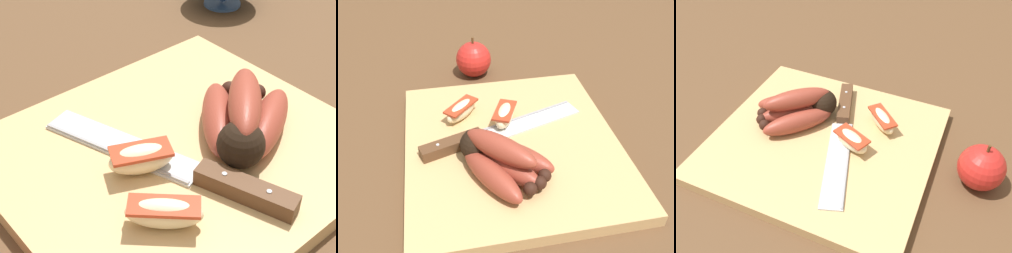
% 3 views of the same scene
% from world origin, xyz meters
% --- Properties ---
extents(ground_plane, '(6.00, 6.00, 0.00)m').
position_xyz_m(ground_plane, '(0.00, 0.00, 0.00)').
color(ground_plane, brown).
extents(cutting_board, '(0.37, 0.33, 0.02)m').
position_xyz_m(cutting_board, '(-0.01, -0.01, 0.01)').
color(cutting_board, tan).
rests_on(cutting_board, ground_plane).
extents(banana_bunch, '(0.15, 0.14, 0.06)m').
position_xyz_m(banana_bunch, '(0.05, -0.05, 0.04)').
color(banana_bunch, black).
rests_on(banana_bunch, cutting_board).
extents(chefs_knife, '(0.12, 0.27, 0.02)m').
position_xyz_m(chefs_knife, '(-0.03, -0.06, 0.03)').
color(chefs_knife, silver).
rests_on(chefs_knife, cutting_board).
extents(apple_wedge_near, '(0.07, 0.07, 0.03)m').
position_xyz_m(apple_wedge_near, '(-0.09, -0.09, 0.04)').
color(apple_wedge_near, beige).
rests_on(apple_wedge_near, cutting_board).
extents(apple_wedge_middle, '(0.07, 0.05, 0.03)m').
position_xyz_m(apple_wedge_middle, '(-0.06, -0.02, 0.04)').
color(apple_wedge_middle, beige).
rests_on(apple_wedge_middle, cutting_board).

